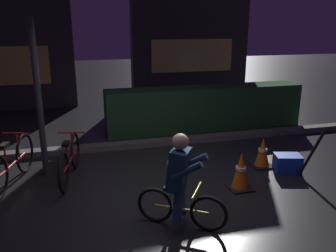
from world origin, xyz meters
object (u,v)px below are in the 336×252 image
object	(u,v)px
parked_bike_left_mid	(12,164)
blue_crate	(287,163)
street_post	(39,101)
cyclist	(180,180)
parked_bike_center_left	(70,160)
traffic_cone_near	(241,172)
closed_umbrella	(311,154)
traffic_cone_far	(263,153)

from	to	relation	value
parked_bike_left_mid	blue_crate	bearing A→B (deg)	-83.65
street_post	blue_crate	size ratio (longest dim) A/B	5.90
cyclist	parked_bike_center_left	bearing A→B (deg)	159.74
traffic_cone_near	cyclist	world-z (taller)	cyclist
street_post	closed_umbrella	size ratio (longest dim) A/B	3.06
street_post	cyclist	world-z (taller)	street_post
traffic_cone_far	cyclist	bearing A→B (deg)	-144.06
parked_bike_left_mid	cyclist	size ratio (longest dim) A/B	1.34
street_post	cyclist	distance (m)	2.77
street_post	parked_bike_center_left	size ratio (longest dim) A/B	1.65
parked_bike_left_mid	traffic_cone_near	distance (m)	3.61
parked_bike_center_left	blue_crate	bearing A→B (deg)	-89.45
traffic_cone_far	blue_crate	bearing A→B (deg)	-43.80
street_post	parked_bike_center_left	distance (m)	1.07
street_post	cyclist	size ratio (longest dim) A/B	2.09
parked_bike_center_left	traffic_cone_far	world-z (taller)	parked_bike_center_left
traffic_cone_far	closed_umbrella	xyz separation A→B (m)	(0.59, -0.56, 0.13)
blue_crate	traffic_cone_far	bearing A→B (deg)	136.20
traffic_cone_far	cyclist	size ratio (longest dim) A/B	0.44
parked_bike_left_mid	traffic_cone_near	size ratio (longest dim) A/B	2.79
street_post	blue_crate	world-z (taller)	street_post
parked_bike_left_mid	traffic_cone_near	world-z (taller)	parked_bike_left_mid
traffic_cone_near	traffic_cone_far	distance (m)	1.05
traffic_cone_near	parked_bike_center_left	bearing A→B (deg)	157.57
parked_bike_left_mid	street_post	bearing A→B (deg)	-49.72
parked_bike_center_left	traffic_cone_near	xyz separation A→B (m)	(2.56, -1.06, -0.05)
traffic_cone_far	blue_crate	xyz separation A→B (m)	(0.32, -0.31, -0.11)
blue_crate	closed_umbrella	distance (m)	0.44
traffic_cone_far	closed_umbrella	bearing A→B (deg)	-43.39
parked_bike_center_left	traffic_cone_near	bearing A→B (deg)	-101.70
street_post	parked_bike_left_mid	world-z (taller)	street_post
traffic_cone_far	blue_crate	world-z (taller)	traffic_cone_far
parked_bike_left_mid	parked_bike_center_left	world-z (taller)	parked_bike_left_mid
traffic_cone_near	cyclist	bearing A→B (deg)	-148.70
street_post	closed_umbrella	xyz separation A→B (m)	(4.34, -1.15, -0.91)
parked_bike_center_left	blue_crate	distance (m)	3.72
traffic_cone_far	cyclist	xyz separation A→B (m)	(-1.99, -1.44, 0.37)
blue_crate	closed_umbrella	bearing A→B (deg)	-42.90
traffic_cone_near	traffic_cone_far	world-z (taller)	traffic_cone_near
parked_bike_left_mid	blue_crate	xyz separation A→B (m)	(4.55, -0.67, -0.21)
parked_bike_left_mid	cyclist	distance (m)	2.89
parked_bike_left_mid	traffic_cone_near	xyz separation A→B (m)	(3.45, -1.07, -0.07)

